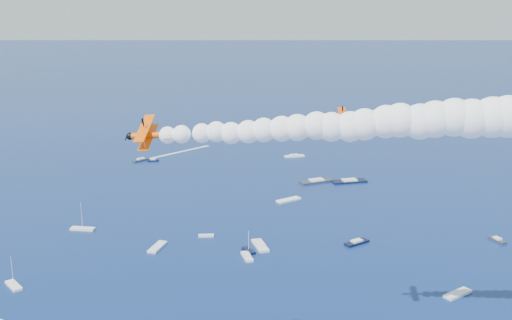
# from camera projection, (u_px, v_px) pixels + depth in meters

# --- Properties ---
(biplane_lead) EXTENTS (7.74, 8.85, 6.07)m
(biplane_lead) POSITION_uv_depth(u_px,v_px,m) (345.00, 120.00, 120.57)
(biplane_lead) COLOR #F14D05
(biplane_trail) EXTENTS (8.33, 10.01, 7.95)m
(biplane_trail) POSITION_uv_depth(u_px,v_px,m) (149.00, 135.00, 101.10)
(biplane_trail) COLOR #FF5B05
(smoke_trail_lead) EXTENTS (62.00, 22.32, 11.18)m
(smoke_trail_lead) POSITION_uv_depth(u_px,v_px,m) (508.00, 110.00, 118.42)
(smoke_trail_lead) COLOR white
(smoke_trail_trail) EXTENTS (61.65, 15.54, 11.18)m
(smoke_trail_trail) POSITION_uv_depth(u_px,v_px,m) (341.00, 126.00, 97.19)
(smoke_trail_trail) COLOR white
(spectator_boats) EXTENTS (191.74, 177.58, 0.70)m
(spectator_boats) POSITION_uv_depth(u_px,v_px,m) (301.00, 219.00, 222.95)
(spectator_boats) COLOR #2C313A
(spectator_boats) RESTS_ON ground
(boat_wakes) EXTENTS (176.11, 186.18, 0.04)m
(boat_wakes) POSITION_uv_depth(u_px,v_px,m) (308.00, 218.00, 224.87)
(boat_wakes) COLOR white
(boat_wakes) RESTS_ON ground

